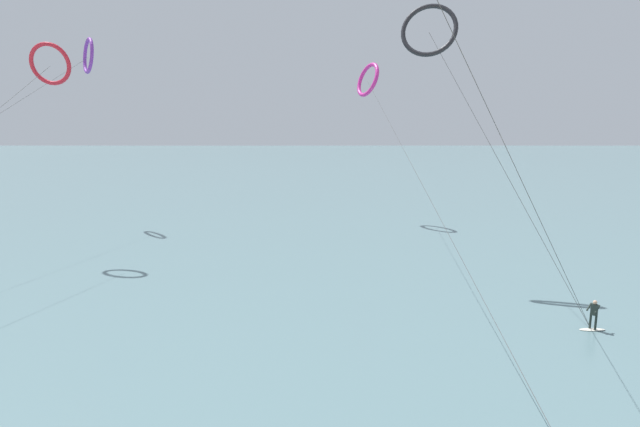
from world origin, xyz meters
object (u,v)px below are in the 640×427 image
object	(u,v)px
kite_charcoal	(428,30)
kite_crimson	(48,64)
surfer_ivory	(592,317)
kite_magenta	(367,80)
kite_violet	(86,56)

from	to	relation	value
kite_charcoal	kite_crimson	xyz separation A→B (m)	(-28.95, 5.63, -1.68)
kite_charcoal	surfer_ivory	bearing A→B (deg)	-34.93
surfer_ivory	kite_charcoal	world-z (taller)	kite_charcoal
kite_magenta	kite_charcoal	bearing A→B (deg)	-19.23
surfer_ivory	kite_crimson	xyz separation A→B (m)	(-36.30, 16.02, 14.76)
surfer_ivory	kite_charcoal	xyz separation A→B (m)	(-7.35, 10.39, 16.44)
kite_violet	kite_charcoal	world-z (taller)	kite_violet
kite_charcoal	kite_magenta	bearing A→B (deg)	115.79
kite_violet	kite_magenta	distance (m)	29.69
kite_magenta	surfer_ivory	bearing A→B (deg)	-8.28
kite_magenta	kite_violet	bearing A→B (deg)	-111.70
surfer_ivory	kite_magenta	xyz separation A→B (m)	(-9.56, 31.33, 14.60)
kite_violet	kite_crimson	distance (m)	13.94
kite_charcoal	kite_magenta	distance (m)	21.14
surfer_ivory	kite_crimson	distance (m)	42.34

